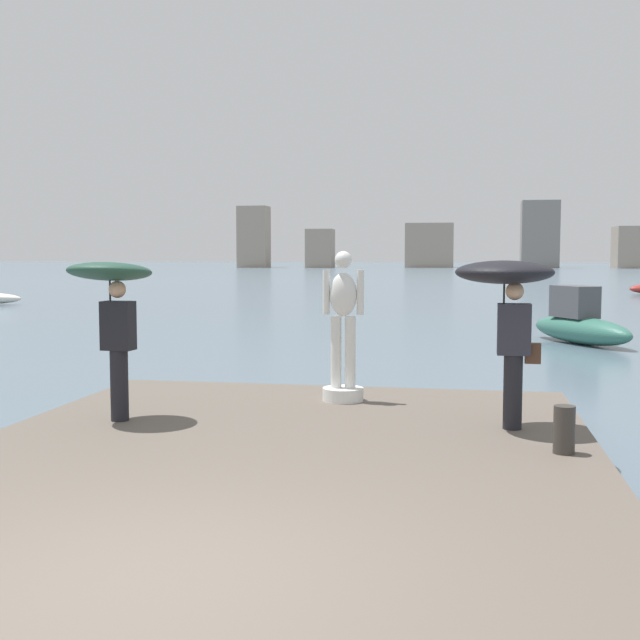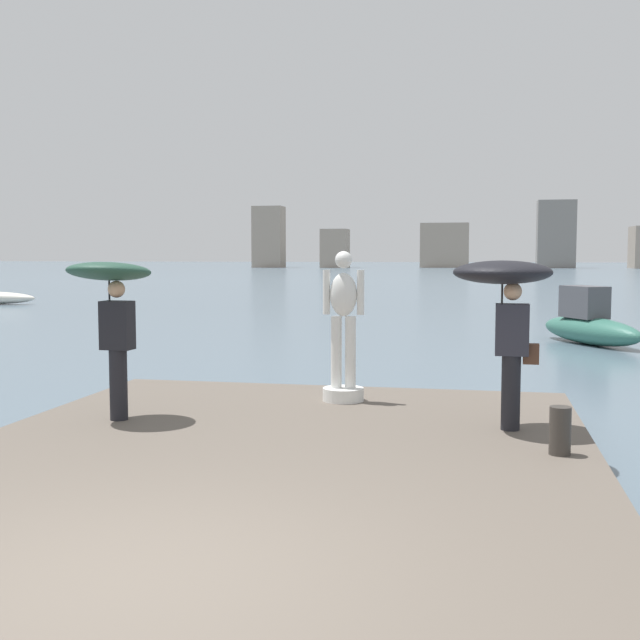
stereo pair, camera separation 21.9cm
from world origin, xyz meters
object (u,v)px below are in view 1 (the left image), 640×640
at_px(onlooker_right, 507,291).
at_px(mooring_bollard, 564,430).
at_px(boat_mid, 579,324).
at_px(onlooker_left, 112,295).
at_px(statue_white_figure, 343,337).

distance_m(onlooker_right, mooring_bollard, 1.86).
height_order(mooring_bollard, boat_mid, boat_mid).
distance_m(onlooker_left, mooring_bollard, 5.50).
bearing_deg(mooring_bollard, onlooker_right, 115.89).
distance_m(onlooker_left, onlooker_right, 4.76).
bearing_deg(statue_white_figure, onlooker_left, -145.54).
relative_size(onlooker_left, mooring_bollard, 4.01).
bearing_deg(statue_white_figure, onlooker_right, -33.31).
xyz_separation_m(onlooker_right, mooring_bollard, (0.55, -1.12, -1.38)).
distance_m(statue_white_figure, onlooker_left, 3.22).
height_order(onlooker_left, onlooker_right, onlooker_left).
bearing_deg(boat_mid, mooring_bollard, -98.38).
bearing_deg(boat_mid, onlooker_left, -118.65).
relative_size(mooring_bollard, boat_mid, 0.12).
bearing_deg(onlooker_right, mooring_bollard, -64.11).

